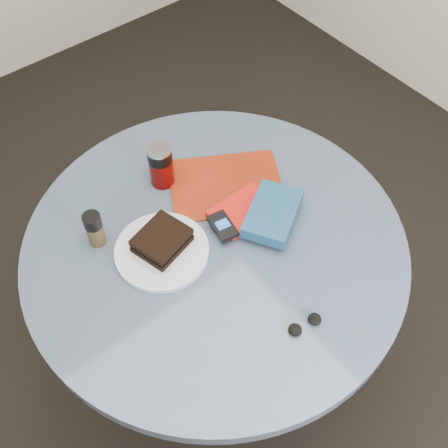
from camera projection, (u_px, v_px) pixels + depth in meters
ground at (218, 359)px, 2.05m from camera, size 4.00×4.00×0.00m
table at (216, 275)px, 1.59m from camera, size 1.00×1.00×0.75m
plate at (162, 251)px, 1.43m from camera, size 0.31×0.31×0.02m
sandwich at (162, 240)px, 1.41m from camera, size 0.15×0.14×0.04m
soda_can at (161, 165)px, 1.53m from camera, size 0.07×0.07×0.13m
pepper_grinder at (95, 229)px, 1.41m from camera, size 0.05×0.05×0.11m
magazine at (226, 185)px, 1.57m from camera, size 0.38×0.36×0.01m
red_book at (243, 210)px, 1.50m from camera, size 0.17×0.12×0.01m
novel at (273, 213)px, 1.46m from camera, size 0.22×0.19×0.04m
mp3_player at (223, 226)px, 1.45m from camera, size 0.07×0.10×0.02m
headphones at (305, 324)px, 1.30m from camera, size 0.09×0.05×0.02m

